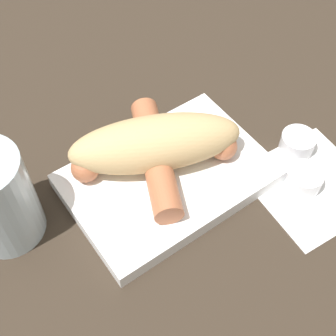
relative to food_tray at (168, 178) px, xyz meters
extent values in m
plane|color=#33281E|center=(0.00, 0.00, -0.01)|extent=(3.00, 3.00, 0.00)
cube|color=white|center=(0.00, 0.00, 0.00)|extent=(0.23, 0.16, 0.02)
ellipsoid|color=tan|center=(0.00, 0.02, 0.04)|extent=(0.21, 0.14, 0.06)
cylinder|color=#B26642|center=(-0.01, 0.02, 0.03)|extent=(0.09, 0.16, 0.03)
sphere|color=#B26642|center=(0.07, -0.02, 0.03)|extent=(0.03, 0.03, 0.03)
sphere|color=#B26642|center=(-0.08, 0.05, 0.03)|extent=(0.03, 0.03, 0.03)
cylinder|color=orange|center=(0.06, 0.03, 0.01)|extent=(0.04, 0.04, 0.00)
cylinder|color=orange|center=(0.07, 0.03, 0.01)|extent=(0.04, 0.04, 0.00)
cylinder|color=orange|center=(0.03, 0.02, 0.01)|extent=(0.03, 0.03, 0.00)
cylinder|color=#F99E4C|center=(0.07, 0.02, 0.01)|extent=(0.04, 0.04, 0.00)
torus|color=silver|center=(0.04, 0.02, 0.01)|extent=(0.04, 0.04, 0.00)
torus|color=silver|center=(0.06, 0.02, 0.01)|extent=(0.04, 0.04, 0.00)
torus|color=silver|center=(0.06, 0.04, 0.01)|extent=(0.03, 0.03, 0.00)
cube|color=white|center=(0.14, -0.10, -0.01)|extent=(0.14, 0.14, 0.00)
cylinder|color=white|center=(0.13, -0.09, 0.00)|extent=(0.04, 0.04, 0.03)
cylinder|color=white|center=(0.13, -0.09, 0.00)|extent=(0.03, 0.03, 0.01)
cylinder|color=white|center=(0.16, -0.05, 0.00)|extent=(0.04, 0.04, 0.03)
cylinder|color=#4C662D|center=(0.16, -0.05, 0.00)|extent=(0.03, 0.03, 0.01)
camera|label=1|loc=(-0.18, -0.26, 0.44)|focal=50.00mm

